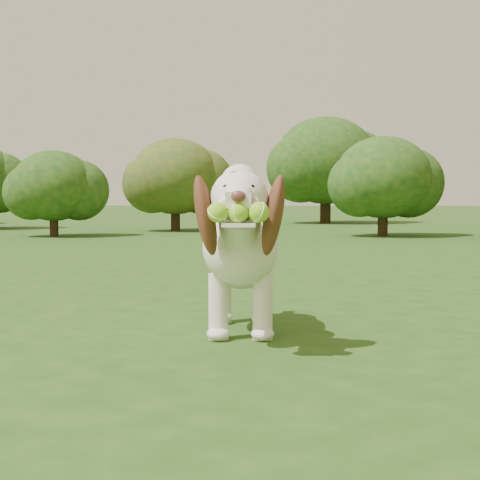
{
  "coord_description": "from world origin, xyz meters",
  "views": [
    {
      "loc": [
        -0.11,
        -3.16,
        0.66
      ],
      "look_at": [
        -0.32,
        0.01,
        0.46
      ],
      "focal_mm": 55.0,
      "sensor_mm": 36.0,
      "label": 1
    }
  ],
  "objects": [
    {
      "name": "shrub_c",
      "position": [
        1.36,
        8.5,
        0.92
      ],
      "size": [
        1.52,
        1.52,
        1.57
      ],
      "color": "#382314",
      "rests_on": "ground"
    },
    {
      "name": "shrub_b",
      "position": [
        -2.16,
        9.96,
        0.98
      ],
      "size": [
        1.61,
        1.61,
        1.66
      ],
      "color": "#382314",
      "rests_on": "ground"
    },
    {
      "name": "shrub_a",
      "position": [
        -3.79,
        8.12,
        0.79
      ],
      "size": [
        1.3,
        1.3,
        1.35
      ],
      "color": "#382314",
      "rests_on": "ground"
    },
    {
      "name": "ground",
      "position": [
        0.0,
        0.0,
        0.0
      ],
      "size": [
        80.0,
        80.0,
        0.0
      ],
      "primitive_type": "plane",
      "color": "#214213",
      "rests_on": "ground"
    },
    {
      "name": "dog",
      "position": [
        -0.33,
        0.26,
        0.42
      ],
      "size": [
        0.42,
        1.2,
        0.79
      ],
      "rotation": [
        0.0,
        0.0,
        0.05
      ],
      "color": "white",
      "rests_on": "ground"
    },
    {
      "name": "shrub_i",
      "position": [
        0.72,
        13.74,
        1.43
      ],
      "size": [
        2.34,
        2.34,
        2.43
      ],
      "color": "#382314",
      "rests_on": "ground"
    }
  ]
}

